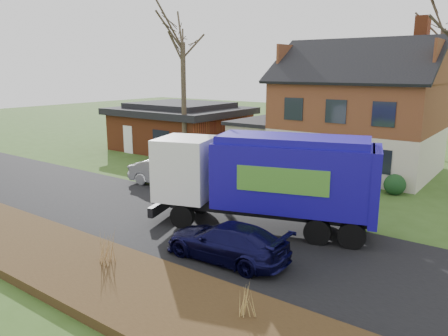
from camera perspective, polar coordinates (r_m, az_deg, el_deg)
The scene contains 12 objects.
ground at distance 18.28m, azimuth -4.72°, elevation -7.36°, with size 120.00×120.00×0.00m, color #324F1A.
road at distance 18.28m, azimuth -4.72°, elevation -7.33°, with size 80.00×7.00×0.02m, color black.
mulch_verge at distance 14.96m, azimuth -18.45°, elevation -12.13°, with size 80.00×3.50×0.30m, color #2F200F.
main_house at distance 28.65m, azimuth 16.25°, elevation 7.78°, with size 12.95×8.95×9.26m.
ranch_house at distance 35.14m, azimuth -5.69°, elevation 5.43°, with size 9.80×8.20×3.70m.
garbage_truck at distance 17.21m, azimuth 5.72°, elevation -1.02°, with size 9.20×4.96×3.81m.
silver_sedan at distance 24.20m, azimuth -7.36°, elevation -0.58°, with size 1.55×4.44×1.46m, color #A2A5AA.
navy_wagon at distance 14.83m, azimuth 0.33°, elevation -9.59°, with size 1.79×4.40×1.28m, color black.
tree_front_west at distance 29.62m, azimuth -5.47°, elevation 18.28°, with size 3.73×3.73×11.09m.
tree_back at distance 34.79m, azimuth 26.96°, elevation 17.87°, with size 3.85×3.85×12.18m.
grass_clump_mid at distance 14.37m, azimuth -15.01°, elevation -9.98°, with size 0.38×0.31×1.06m.
grass_clump_east at distance 11.24m, azimuth 2.80°, elevation -17.02°, with size 0.32×0.27×0.81m.
Camera 1 is at (11.33, -12.90, 6.29)m, focal length 35.00 mm.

